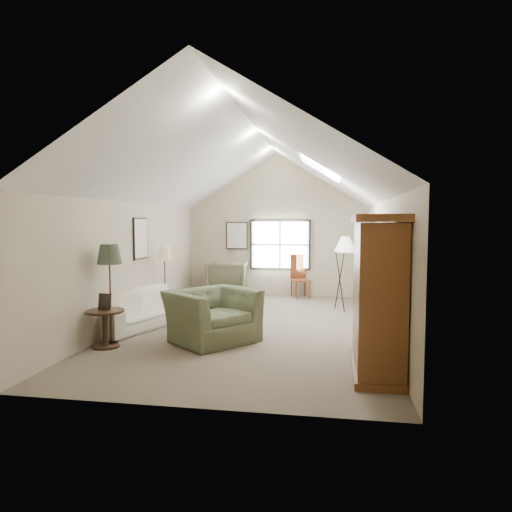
% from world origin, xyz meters
% --- Properties ---
extents(room_shell, '(5.01, 8.01, 4.00)m').
position_xyz_m(room_shell, '(0.00, 0.00, 3.21)').
color(room_shell, '#665C49').
rests_on(room_shell, ground).
extents(window, '(1.72, 0.08, 1.42)m').
position_xyz_m(window, '(0.10, 3.96, 1.45)').
color(window, black).
rests_on(window, room_shell).
extents(skylight, '(0.80, 1.20, 0.52)m').
position_xyz_m(skylight, '(1.30, 0.90, 3.22)').
color(skylight, white).
rests_on(skylight, room_shell).
extents(wall_art, '(1.97, 3.71, 0.88)m').
position_xyz_m(wall_art, '(-1.88, 1.94, 1.73)').
color(wall_art, black).
rests_on(wall_art, room_shell).
extents(armoire, '(0.60, 1.50, 2.20)m').
position_xyz_m(armoire, '(2.18, -2.40, 1.10)').
color(armoire, brown).
rests_on(armoire, ground).
extents(tv_alcove, '(0.32, 1.30, 2.10)m').
position_xyz_m(tv_alcove, '(2.34, 1.60, 1.15)').
color(tv_alcove, white).
rests_on(tv_alcove, ground).
extents(media_console, '(0.34, 1.18, 0.60)m').
position_xyz_m(media_console, '(2.32, 1.60, 0.30)').
color(media_console, '#382316').
rests_on(media_console, ground).
extents(tv_panel, '(0.05, 0.90, 0.55)m').
position_xyz_m(tv_panel, '(2.32, 1.60, 0.92)').
color(tv_panel, black).
rests_on(tv_panel, media_console).
extents(sofa, '(1.78, 2.71, 0.74)m').
position_xyz_m(sofa, '(-2.20, -0.22, 0.37)').
color(sofa, white).
rests_on(sofa, ground).
extents(armchair_near, '(1.84, 1.86, 0.91)m').
position_xyz_m(armchair_near, '(-0.52, -1.15, 0.46)').
color(armchair_near, '#525B40').
rests_on(armchair_near, ground).
extents(armchair_far, '(1.14, 1.17, 1.00)m').
position_xyz_m(armchair_far, '(-1.33, 3.57, 0.50)').
color(armchair_far, '#5A5D41').
rests_on(armchair_far, ground).
extents(coffee_table, '(1.08, 0.84, 0.48)m').
position_xyz_m(coffee_table, '(-0.73, -0.72, 0.24)').
color(coffee_table, '#331F15').
rests_on(coffee_table, ground).
extents(bowl, '(0.30, 0.30, 0.06)m').
position_xyz_m(bowl, '(-0.73, -0.72, 0.51)').
color(bowl, '#3D2B19').
rests_on(bowl, coffee_table).
extents(side_table, '(0.81, 0.81, 0.63)m').
position_xyz_m(side_table, '(-2.20, -1.82, 0.32)').
color(side_table, '#3B2918').
rests_on(side_table, ground).
extents(side_chair, '(0.61, 0.61, 1.19)m').
position_xyz_m(side_chair, '(0.71, 3.70, 0.59)').
color(side_chair, brown).
rests_on(side_chair, ground).
extents(tripod_lamp, '(0.67, 0.67, 1.78)m').
position_xyz_m(tripod_lamp, '(1.85, 2.06, 0.89)').
color(tripod_lamp, silver).
rests_on(tripod_lamp, ground).
extents(dark_lamp, '(0.54, 0.54, 1.76)m').
position_xyz_m(dark_lamp, '(-2.20, -1.62, 0.88)').
color(dark_lamp, '#282D20').
rests_on(dark_lamp, ground).
extents(tan_lamp, '(0.40, 0.40, 1.58)m').
position_xyz_m(tan_lamp, '(-2.20, 0.98, 0.79)').
color(tan_lamp, tan).
rests_on(tan_lamp, ground).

